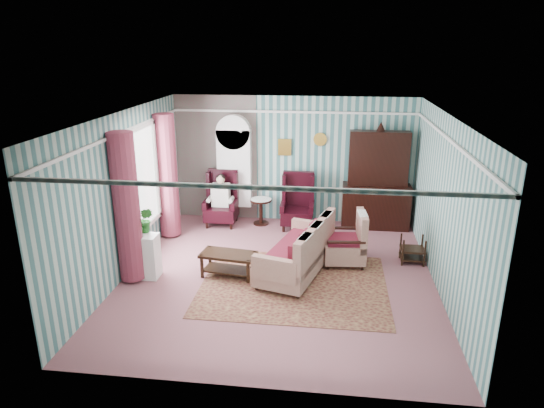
# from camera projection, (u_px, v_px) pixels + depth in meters

# --- Properties ---
(floor) EXTENTS (6.00, 6.00, 0.00)m
(floor) POSITION_uv_depth(u_px,v_px,m) (279.00, 276.00, 8.76)
(floor) COLOR #8D5256
(floor) RESTS_ON ground
(room_shell) EXTENTS (5.53, 6.02, 2.91)m
(room_shell) POSITION_uv_depth(u_px,v_px,m) (245.00, 165.00, 8.36)
(room_shell) COLOR #3B6B6B
(room_shell) RESTS_ON ground
(bookcase) EXTENTS (0.80, 0.28, 2.24)m
(bookcase) POSITION_uv_depth(u_px,v_px,m) (235.00, 174.00, 11.24)
(bookcase) COLOR white
(bookcase) RESTS_ON floor
(dresser_hutch) EXTENTS (1.50, 0.56, 2.36)m
(dresser_hutch) POSITION_uv_depth(u_px,v_px,m) (378.00, 177.00, 10.72)
(dresser_hutch) COLOR black
(dresser_hutch) RESTS_ON floor
(wingback_left) EXTENTS (0.76, 0.80, 1.25)m
(wingback_left) POSITION_uv_depth(u_px,v_px,m) (221.00, 199.00, 11.05)
(wingback_left) COLOR black
(wingback_left) RESTS_ON floor
(wingback_right) EXTENTS (0.76, 0.80, 1.25)m
(wingback_right) POSITION_uv_depth(u_px,v_px,m) (297.00, 202.00, 10.85)
(wingback_right) COLOR black
(wingback_right) RESTS_ON floor
(seated_woman) EXTENTS (0.44, 0.40, 1.18)m
(seated_woman) POSITION_uv_depth(u_px,v_px,m) (221.00, 200.00, 11.07)
(seated_woman) COLOR beige
(seated_woman) RESTS_ON floor
(round_side_table) EXTENTS (0.50, 0.50, 0.60)m
(round_side_table) POSITION_uv_depth(u_px,v_px,m) (261.00, 212.00, 11.19)
(round_side_table) COLOR black
(round_side_table) RESTS_ON floor
(nest_table) EXTENTS (0.45, 0.38, 0.54)m
(nest_table) POSITION_uv_depth(u_px,v_px,m) (412.00, 249.00, 9.23)
(nest_table) COLOR black
(nest_table) RESTS_ON floor
(plant_stand) EXTENTS (0.55, 0.35, 0.80)m
(plant_stand) POSITION_uv_depth(u_px,v_px,m) (143.00, 256.00, 8.63)
(plant_stand) COLOR white
(plant_stand) RESTS_ON floor
(rug) EXTENTS (3.20, 2.60, 0.01)m
(rug) POSITION_uv_depth(u_px,v_px,m) (294.00, 285.00, 8.44)
(rug) COLOR #521B1F
(rug) RESTS_ON floor
(sofa) EXTENTS (1.57, 2.23, 0.93)m
(sofa) POSITION_uv_depth(u_px,v_px,m) (296.00, 249.00, 8.77)
(sofa) COLOR beige
(sofa) RESTS_ON floor
(floral_armchair) EXTENTS (0.88, 0.91, 1.04)m
(floral_armchair) POSITION_uv_depth(u_px,v_px,m) (344.00, 238.00, 9.13)
(floral_armchair) COLOR beige
(floral_armchair) RESTS_ON floor
(coffee_table) EXTENTS (1.04, 0.61, 0.44)m
(coffee_table) POSITION_uv_depth(u_px,v_px,m) (228.00, 264.00, 8.72)
(coffee_table) COLOR black
(coffee_table) RESTS_ON floor
(potted_plant_a) EXTENTS (0.39, 0.35, 0.37)m
(potted_plant_a) POSITION_uv_depth(u_px,v_px,m) (137.00, 227.00, 8.37)
(potted_plant_a) COLOR #1B4E18
(potted_plant_a) RESTS_ON plant_stand
(potted_plant_b) EXTENTS (0.28, 0.23, 0.47)m
(potted_plant_b) POSITION_uv_depth(u_px,v_px,m) (146.00, 220.00, 8.56)
(potted_plant_b) COLOR #1C5B1F
(potted_plant_b) RESTS_ON plant_stand
(potted_plant_c) EXTENTS (0.26, 0.26, 0.36)m
(potted_plant_c) POSITION_uv_depth(u_px,v_px,m) (137.00, 223.00, 8.55)
(potted_plant_c) COLOR #29541A
(potted_plant_c) RESTS_ON plant_stand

